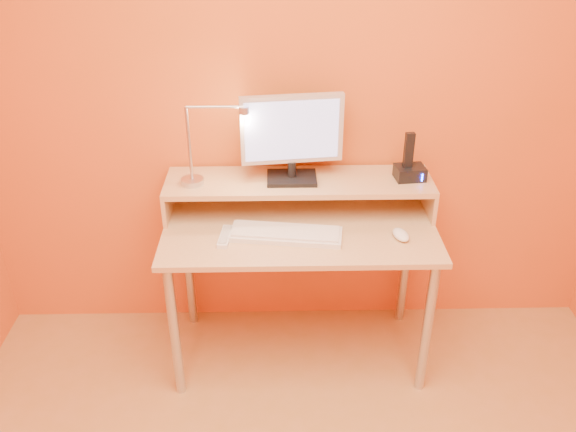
{
  "coord_description": "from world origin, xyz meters",
  "views": [
    {
      "loc": [
        -0.1,
        -1.11,
        2.08
      ],
      "look_at": [
        -0.05,
        1.13,
        0.81
      ],
      "focal_mm": 37.81,
      "sensor_mm": 36.0,
      "label": 1
    }
  ],
  "objects_px": {
    "lamp_base": "(192,181)",
    "remote_control": "(225,237)",
    "keyboard": "(286,234)",
    "monitor_panel": "(292,129)",
    "phone_dock": "(410,173)",
    "mouse": "(401,235)"
  },
  "relations": [
    {
      "from": "mouse",
      "to": "remote_control",
      "type": "distance_m",
      "value": 0.75
    },
    {
      "from": "mouse",
      "to": "keyboard",
      "type": "bearing_deg",
      "value": 163.82
    },
    {
      "from": "phone_dock",
      "to": "remote_control",
      "type": "height_order",
      "value": "phone_dock"
    },
    {
      "from": "phone_dock",
      "to": "keyboard",
      "type": "distance_m",
      "value": 0.63
    },
    {
      "from": "monitor_panel",
      "to": "lamp_base",
      "type": "distance_m",
      "value": 0.5
    },
    {
      "from": "lamp_base",
      "to": "phone_dock",
      "type": "xyz_separation_m",
      "value": [
        0.97,
        0.03,
        0.02
      ]
    },
    {
      "from": "monitor_panel",
      "to": "remote_control",
      "type": "distance_m",
      "value": 0.54
    },
    {
      "from": "phone_dock",
      "to": "remote_control",
      "type": "bearing_deg",
      "value": -170.25
    },
    {
      "from": "lamp_base",
      "to": "mouse",
      "type": "distance_m",
      "value": 0.94
    },
    {
      "from": "phone_dock",
      "to": "remote_control",
      "type": "relative_size",
      "value": 0.77
    },
    {
      "from": "lamp_base",
      "to": "remote_control",
      "type": "height_order",
      "value": "lamp_base"
    },
    {
      "from": "keyboard",
      "to": "remote_control",
      "type": "height_order",
      "value": "keyboard"
    },
    {
      "from": "phone_dock",
      "to": "lamp_base",
      "type": "bearing_deg",
      "value": 175.5
    },
    {
      "from": "keyboard",
      "to": "remote_control",
      "type": "bearing_deg",
      "value": -170.04
    },
    {
      "from": "monitor_panel",
      "to": "phone_dock",
      "type": "height_order",
      "value": "monitor_panel"
    },
    {
      "from": "phone_dock",
      "to": "mouse",
      "type": "relative_size",
      "value": 1.22
    },
    {
      "from": "lamp_base",
      "to": "keyboard",
      "type": "distance_m",
      "value": 0.48
    },
    {
      "from": "remote_control",
      "to": "mouse",
      "type": "bearing_deg",
      "value": 4.81
    },
    {
      "from": "keyboard",
      "to": "remote_control",
      "type": "xyz_separation_m",
      "value": [
        -0.26,
        -0.01,
        -0.0
      ]
    },
    {
      "from": "mouse",
      "to": "remote_control",
      "type": "height_order",
      "value": "mouse"
    },
    {
      "from": "remote_control",
      "to": "phone_dock",
      "type": "bearing_deg",
      "value": 21.95
    },
    {
      "from": "lamp_base",
      "to": "phone_dock",
      "type": "distance_m",
      "value": 0.97
    }
  ]
}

